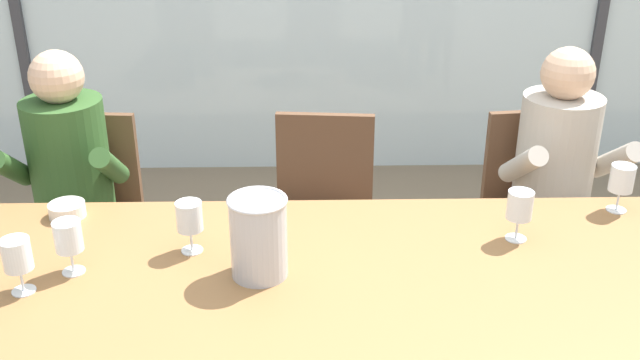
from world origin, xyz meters
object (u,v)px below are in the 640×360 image
(wine_glass_by_left_taster, at_px, (622,180))
(chair_near_curtain, at_px, (87,203))
(person_olive_shirt, at_px, (67,182))
(dining_table, at_px, (323,291))
(person_beige_jumper, at_px, (561,177))
(wine_glass_center_pour, at_px, (520,207))
(chair_center, at_px, (537,200))
(wine_glass_spare_empty, at_px, (68,237))
(wine_glass_near_bucket, at_px, (17,257))
(ice_bucket_primary, at_px, (259,236))
(chair_left_of_center, at_px, (323,204))
(tasting_bowl, at_px, (67,210))
(wine_glass_by_right_taster, at_px, (190,219))

(wine_glass_by_left_taster, bearing_deg, chair_near_curtain, 165.55)
(person_olive_shirt, xyz_separation_m, wine_glass_by_left_taster, (2.06, -0.38, 0.16))
(dining_table, bearing_deg, person_olive_shirt, 142.58)
(person_beige_jumper, relative_size, wine_glass_center_pour, 6.97)
(wine_glass_by_left_taster, bearing_deg, chair_center, 101.79)
(wine_glass_spare_empty, bearing_deg, wine_glass_near_bucket, -138.54)
(chair_center, xyz_separation_m, ice_bucket_primary, (-1.14, -0.91, 0.35))
(dining_table, distance_m, chair_left_of_center, 0.90)
(chair_left_of_center, distance_m, wine_glass_center_pour, 0.99)
(chair_left_of_center, relative_size, person_olive_shirt, 0.74)
(chair_near_curtain, distance_m, person_olive_shirt, 0.23)
(chair_center, distance_m, wine_glass_by_left_taster, 0.62)
(chair_near_curtain, bearing_deg, dining_table, -38.97)
(tasting_bowl, bearing_deg, wine_glass_by_left_taster, 0.07)
(tasting_bowl, bearing_deg, wine_glass_spare_empty, -71.72)
(dining_table, xyz_separation_m, tasting_bowl, (-0.88, 0.39, 0.09))
(wine_glass_by_left_taster, xyz_separation_m, wine_glass_near_bucket, (-1.94, -0.47, 0.00))
(wine_glass_by_left_taster, bearing_deg, chair_left_of_center, 154.32)
(tasting_bowl, relative_size, wine_glass_center_pour, 0.73)
(person_olive_shirt, distance_m, wine_glass_spare_empty, 0.80)
(dining_table, bearing_deg, wine_glass_by_left_taster, 20.32)
(chair_center, bearing_deg, wine_glass_by_right_taster, -157.05)
(chair_center, relative_size, wine_glass_near_bucket, 5.13)
(chair_near_curtain, bearing_deg, chair_left_of_center, 2.33)
(person_beige_jumper, bearing_deg, person_olive_shirt, 174.94)
(wine_glass_by_right_taster, distance_m, wine_glass_spare_empty, 0.37)
(chair_center, xyz_separation_m, tasting_bowl, (-1.83, -0.52, 0.24))
(person_beige_jumper, bearing_deg, wine_glass_center_pour, -125.93)
(wine_glass_by_left_taster, bearing_deg, wine_glass_by_right_taster, -170.37)
(chair_center, height_order, wine_glass_near_bucket, wine_glass_near_bucket)
(tasting_bowl, distance_m, wine_glass_spare_empty, 0.40)
(ice_bucket_primary, distance_m, wine_glass_by_right_taster, 0.27)
(person_beige_jumper, relative_size, wine_glass_by_right_taster, 6.97)
(chair_left_of_center, xyz_separation_m, wine_glass_center_pour, (0.62, -0.69, 0.33))
(chair_center, distance_m, person_beige_jumper, 0.23)
(wine_glass_by_left_taster, relative_size, wine_glass_near_bucket, 1.00)
(dining_table, relative_size, wine_glass_spare_empty, 14.21)
(dining_table, height_order, wine_glass_by_right_taster, wine_glass_by_right_taster)
(chair_near_curtain, bearing_deg, person_beige_jumper, -0.31)
(dining_table, bearing_deg, wine_glass_by_right_taster, 161.25)
(wine_glass_near_bucket, bearing_deg, chair_center, 28.39)
(dining_table, bearing_deg, wine_glass_spare_empty, 178.31)
(chair_near_curtain, xyz_separation_m, chair_left_of_center, (1.01, -0.03, 0.00))
(wine_glass_spare_empty, bearing_deg, wine_glass_by_left_taster, 11.46)
(chair_near_curtain, xyz_separation_m, wine_glass_by_left_taster, (2.04, -0.53, 0.33))
(chair_center, xyz_separation_m, person_olive_shirt, (-1.95, -0.14, 0.17))
(person_olive_shirt, bearing_deg, ice_bucket_primary, -45.10)
(person_beige_jumper, bearing_deg, wine_glass_by_left_taster, -84.59)
(wine_glass_by_right_taster, height_order, wine_glass_spare_empty, same)
(wine_glass_spare_empty, bearing_deg, person_beige_jumper, 23.06)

